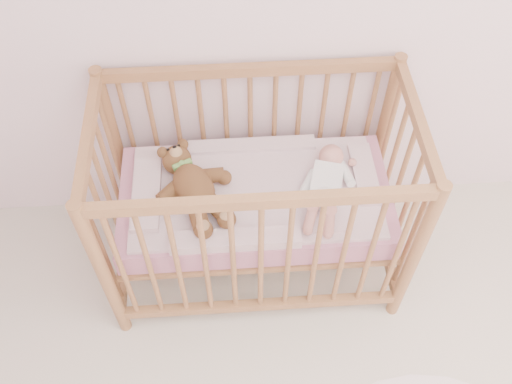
{
  "coord_description": "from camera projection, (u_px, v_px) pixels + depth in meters",
  "views": [
    {
      "loc": [
        -0.53,
        0.06,
        2.59
      ],
      "look_at": [
        -0.44,
        1.55,
        0.62
      ],
      "focal_mm": 40.0,
      "sensor_mm": 36.0,
      "label": 1
    }
  ],
  "objects": [
    {
      "name": "teddy_bear",
      "position": [
        194.0,
        186.0,
        2.46
      ],
      "size": [
        0.56,
        0.64,
        0.15
      ],
      "primitive_type": null,
      "rotation": [
        0.0,
        0.0,
        0.43
      ],
      "color": "brown",
      "rests_on": "blanket"
    },
    {
      "name": "blanket",
      "position": [
        255.0,
        191.0,
        2.55
      ],
      "size": [
        1.1,
        0.58,
        0.06
      ],
      "primitive_type": null,
      "color": "pink",
      "rests_on": "mattress"
    },
    {
      "name": "crib",
      "position": [
        255.0,
        199.0,
        2.59
      ],
      "size": [
        1.36,
        0.76,
        1.0
      ],
      "primitive_type": null,
      "color": "#A37445",
      "rests_on": "floor"
    },
    {
      "name": "baby",
      "position": [
        327.0,
        181.0,
        2.49
      ],
      "size": [
        0.37,
        0.55,
        0.12
      ],
      "primitive_type": null,
      "rotation": [
        0.0,
        0.0,
        -0.28
      ],
      "color": "white",
      "rests_on": "blanket"
    },
    {
      "name": "mattress",
      "position": [
        255.0,
        201.0,
        2.61
      ],
      "size": [
        1.22,
        0.62,
        0.13
      ],
      "primitive_type": "cube",
      "color": "pink",
      "rests_on": "crib"
    }
  ]
}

